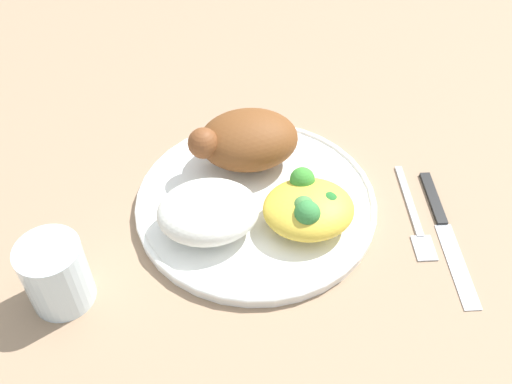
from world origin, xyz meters
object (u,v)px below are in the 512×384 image
Objects in this scene: plate at (256,202)px; rice_pile at (208,212)px; mac_cheese_with_broccoli at (309,207)px; roasted_chicken at (243,140)px; fork at (414,216)px; water_glass at (56,274)px; knife at (443,223)px.

rice_pile is at bearing 31.95° from plate.
rice_pile is 0.11m from mac_cheese_with_broccoli.
roasted_chicken is 1.16× the size of rice_pile.
rice_pile is 0.76× the size of fork.
plate is at bearing -155.25° from water_glass.
roasted_chicken is 0.66× the size of knife.
knife is at bearing 165.09° from plate.
roasted_chicken reaches higher than knife.
rice_pile is at bearing -1.19° from fork.
fork is at bearing 178.81° from rice_pile.
fork is 0.75× the size of knife.
water_glass is (0.41, 0.04, 0.03)m from knife.
knife is at bearing -174.27° from water_glass.
water_glass reaches higher than rice_pile.
water_glass reaches higher than knife.
plate is at bearing 96.24° from roasted_chicken.
fork is at bearing -27.73° from knife.
plate is 2.18× the size of roasted_chicken.
rice_pile is at bearing -158.14° from water_glass.
knife is (-0.21, 0.12, -0.04)m from roasted_chicken.
knife is (-0.03, 0.01, 0.00)m from fork.
rice_pile is 0.23m from fork.
water_glass reaches higher than fork.
water_glass is at bearing 21.86° from rice_pile.
roasted_chicken is 0.25m from water_glass.
water_glass is (0.26, 0.05, 0.00)m from mac_cheese_with_broccoli.
rice_pile reaches higher than fork.
plate is 0.23m from water_glass.
knife is at bearing 174.82° from mac_cheese_with_broccoli.
water_glass is at bearing 24.75° from plate.
mac_cheese_with_broccoli is 0.13m from fork.
knife is 0.41m from water_glass.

